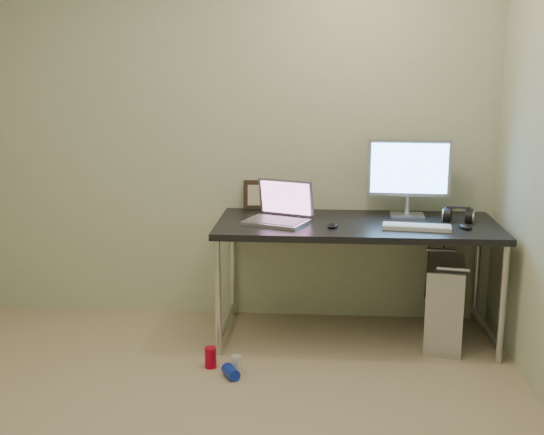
{
  "coord_description": "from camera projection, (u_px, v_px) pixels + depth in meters",
  "views": [
    {
      "loc": [
        0.62,
        -2.75,
        1.69
      ],
      "look_at": [
        0.34,
        1.02,
        0.85
      ],
      "focal_mm": 45.0,
      "sensor_mm": 36.0,
      "label": 1
    }
  ],
  "objects": [
    {
      "name": "headphones",
      "position": [
        458.0,
        216.0,
        4.21
      ],
      "size": [
        0.2,
        0.12,
        0.12
      ],
      "rotation": [
        0.0,
        0.0,
        -0.3
      ],
      "color": "black",
      "rests_on": "desk"
    },
    {
      "name": "can_white",
      "position": [
        236.0,
        365.0,
        3.82
      ],
      "size": [
        0.07,
        0.07,
        0.11
      ],
      "primitive_type": "cylinder",
      "rotation": [
        0.0,
        0.0,
        -0.22
      ],
      "color": "silver",
      "rests_on": "ground"
    },
    {
      "name": "cable_b",
      "position": [
        442.0,
        268.0,
        4.53
      ],
      "size": [
        0.02,
        0.11,
        0.71
      ],
      "primitive_type": "cylinder",
      "rotation": [
        0.14,
        0.0,
        0.09
      ],
      "color": "black",
      "rests_on": "ground"
    },
    {
      "name": "mouse_left",
      "position": [
        333.0,
        225.0,
        4.07
      ],
      "size": [
        0.08,
        0.11,
        0.03
      ],
      "primitive_type": "ellipsoid",
      "rotation": [
        0.0,
        0.0,
        -0.21
      ],
      "color": "black",
      "rests_on": "desk"
    },
    {
      "name": "can_red",
      "position": [
        211.0,
        357.0,
        3.9
      ],
      "size": [
        0.08,
        0.08,
        0.12
      ],
      "primitive_type": "cylinder",
      "rotation": [
        0.0,
        0.0,
        0.17
      ],
      "color": "#B80623",
      "rests_on": "ground"
    },
    {
      "name": "keyboard",
      "position": [
        417.0,
        227.0,
        4.02
      ],
      "size": [
        0.41,
        0.18,
        0.02
      ],
      "primitive_type": "cube",
      "rotation": [
        0.0,
        0.0,
        -0.13
      ],
      "color": "silver",
      "rests_on": "desk"
    },
    {
      "name": "mouse_right",
      "position": [
        465.0,
        226.0,
        4.03
      ],
      "size": [
        0.1,
        0.12,
        0.04
      ],
      "primitive_type": "ellipsoid",
      "rotation": [
        0.0,
        0.0,
        0.33
      ],
      "color": "black",
      "rests_on": "desk"
    },
    {
      "name": "laptop",
      "position": [
        280.0,
        212.0,
        4.2
      ],
      "size": [
        0.45,
        0.41,
        0.25
      ],
      "rotation": [
        0.0,
        0.0,
        -0.37
      ],
      "color": "silver",
      "rests_on": "desk"
    },
    {
      "name": "monitor",
      "position": [
        409.0,
        172.0,
        4.31
      ],
      "size": [
        0.53,
        0.16,
        0.49
      ],
      "rotation": [
        0.0,
        0.0,
        -0.05
      ],
      "color": "silver",
      "rests_on": "desk"
    },
    {
      "name": "picture_frame",
      "position": [
        262.0,
        195.0,
        4.56
      ],
      "size": [
        0.25,
        0.08,
        0.2
      ],
      "primitive_type": "cube",
      "rotation": [
        -0.21,
        0.0,
        0.04
      ],
      "color": "black",
      "rests_on": "desk"
    },
    {
      "name": "desk",
      "position": [
        357.0,
        234.0,
        4.21
      ],
      "size": [
        1.72,
        0.75,
        0.75
      ],
      "color": "black",
      "rests_on": "ground"
    },
    {
      "name": "webcam",
      "position": [
        299.0,
        198.0,
        4.47
      ],
      "size": [
        0.04,
        0.03,
        0.13
      ],
      "rotation": [
        0.0,
        0.0,
        0.08
      ],
      "color": "silver",
      "rests_on": "desk"
    },
    {
      "name": "wall_back",
      "position": [
        230.0,
        134.0,
        4.52
      ],
      "size": [
        3.5,
        0.02,
        2.5
      ],
      "primitive_type": "cube",
      "color": "beige",
      "rests_on": "ground"
    },
    {
      "name": "can_blue",
      "position": [
        231.0,
        372.0,
        3.77
      ],
      "size": [
        0.12,
        0.14,
        0.07
      ],
      "primitive_type": "cylinder",
      "rotation": [
        1.57,
        0.0,
        0.53
      ],
      "color": "#112CBE",
      "rests_on": "ground"
    },
    {
      "name": "cable_a",
      "position": [
        428.0,
        264.0,
        4.55
      ],
      "size": [
        0.01,
        0.16,
        0.69
      ],
      "primitive_type": "cylinder",
      "rotation": [
        0.21,
        0.0,
        0.0
      ],
      "color": "black",
      "rests_on": "ground"
    },
    {
      "name": "tower_computer",
      "position": [
        444.0,
        303.0,
        4.21
      ],
      "size": [
        0.3,
        0.53,
        0.55
      ],
      "rotation": [
        0.0,
        0.0,
        -0.18
      ],
      "color": "silver",
      "rests_on": "ground"
    }
  ]
}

